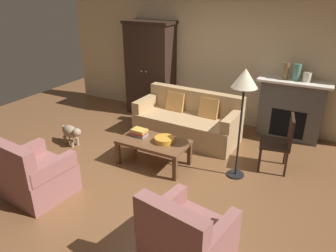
# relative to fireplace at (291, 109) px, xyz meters

# --- Properties ---
(ground_plane) EXTENTS (9.60, 9.60, 0.00)m
(ground_plane) POSITION_rel_fireplace_xyz_m (-1.55, -2.30, -0.57)
(ground_plane) COLOR brown
(back_wall) EXTENTS (7.20, 0.10, 2.80)m
(back_wall) POSITION_rel_fireplace_xyz_m (-1.55, 0.25, 0.83)
(back_wall) COLOR beige
(back_wall) RESTS_ON ground
(fireplace) EXTENTS (1.26, 0.48, 1.12)m
(fireplace) POSITION_rel_fireplace_xyz_m (0.00, 0.00, 0.00)
(fireplace) COLOR #4C4947
(fireplace) RESTS_ON ground
(armoire) EXTENTS (1.06, 0.57, 2.00)m
(armoire) POSITION_rel_fireplace_xyz_m (-2.95, -0.08, 0.44)
(armoire) COLOR black
(armoire) RESTS_ON ground
(couch) EXTENTS (1.95, 0.93, 0.86)m
(couch) POSITION_rel_fireplace_xyz_m (-1.67, -0.88, -0.25)
(couch) COLOR tan
(couch) RESTS_ON ground
(coffee_table) EXTENTS (1.10, 0.60, 0.42)m
(coffee_table) POSITION_rel_fireplace_xyz_m (-1.73, -2.05, -0.20)
(coffee_table) COLOR brown
(coffee_table) RESTS_ON ground
(fruit_bowl) EXTENTS (0.31, 0.31, 0.08)m
(fruit_bowl) POSITION_rel_fireplace_xyz_m (-1.56, -2.01, -0.11)
(fruit_bowl) COLOR orange
(fruit_bowl) RESTS_ON coffee_table
(book_stack) EXTENTS (0.26, 0.19, 0.12)m
(book_stack) POSITION_rel_fireplace_xyz_m (-2.02, -2.00, -0.09)
(book_stack) COLOR gray
(book_stack) RESTS_ON coffee_table
(mantel_vase_bronze) EXTENTS (0.10, 0.10, 0.30)m
(mantel_vase_bronze) POSITION_rel_fireplace_xyz_m (-0.18, -0.02, 0.70)
(mantel_vase_bronze) COLOR olive
(mantel_vase_bronze) RESTS_ON fireplace
(mantel_vase_jade) EXTENTS (0.13, 0.13, 0.30)m
(mantel_vase_jade) POSITION_rel_fireplace_xyz_m (-0.00, -0.02, 0.70)
(mantel_vase_jade) COLOR slate
(mantel_vase_jade) RESTS_ON fireplace
(mantel_vase_cream) EXTENTS (0.14, 0.14, 0.17)m
(mantel_vase_cream) POSITION_rel_fireplace_xyz_m (0.18, -0.02, 0.64)
(mantel_vase_cream) COLOR beige
(mantel_vase_cream) RESTS_ON fireplace
(armchair_near_left) EXTENTS (0.84, 0.84, 0.88)m
(armchair_near_left) POSITION_rel_fireplace_xyz_m (-2.70, -3.52, -0.25)
(armchair_near_left) COLOR #935B56
(armchair_near_left) RESTS_ON ground
(armchair_near_right) EXTENTS (0.89, 0.89, 0.88)m
(armchair_near_right) POSITION_rel_fireplace_xyz_m (-0.42, -3.64, -0.25)
(armchair_near_right) COLOR #935B56
(armchair_near_right) RESTS_ON ground
(side_chair_wooden) EXTENTS (0.51, 0.51, 0.90)m
(side_chair_wooden) POSITION_rel_fireplace_xyz_m (0.06, -1.28, -0.06)
(side_chair_wooden) COLOR black
(side_chair_wooden) RESTS_ON ground
(floor_lamp) EXTENTS (0.36, 0.36, 1.65)m
(floor_lamp) POSITION_rel_fireplace_xyz_m (-0.46, -1.76, 0.86)
(floor_lamp) COLOR black
(floor_lamp) RESTS_ON ground
(dog) EXTENTS (0.56, 0.30, 0.39)m
(dog) POSITION_rel_fireplace_xyz_m (-3.39, -2.15, -0.32)
(dog) COLOR gray
(dog) RESTS_ON ground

